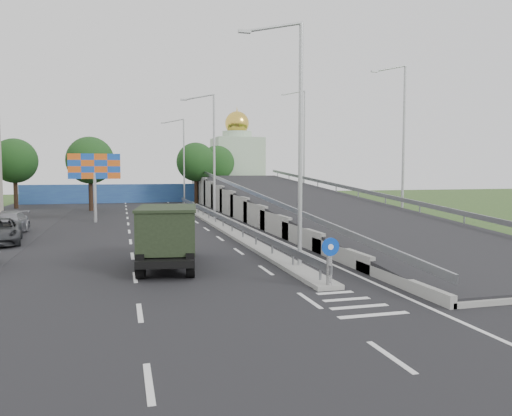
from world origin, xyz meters
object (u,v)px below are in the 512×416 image
object	(u,v)px
billboard	(94,170)
dump_truck	(168,233)
sign_bollard	(330,261)
lamp_post_mid	(212,150)
parked_car_d	(7,224)
lamp_post_far	(182,156)
lamp_post_near	(296,131)
church	(237,163)

from	to	relation	value
billboard	dump_truck	xyz separation A→B (m)	(3.97, -20.04, -2.71)
sign_bollard	lamp_post_mid	world-z (taller)	lamp_post_mid
sign_bollard	parked_car_d	world-z (taller)	sign_bollard
lamp_post_far	parked_car_d	distance (m)	28.98
lamp_post_near	lamp_post_far	xyz separation A→B (m)	(0.00, 40.00, 0.00)
dump_truck	parked_car_d	distance (m)	16.10
lamp_post_near	billboard	distance (m)	23.87
church	billboard	world-z (taller)	church
lamp_post_mid	lamp_post_far	world-z (taller)	same
billboard	dump_truck	bearing A→B (deg)	-78.80
sign_bollard	parked_car_d	size ratio (longest dim) A/B	0.33
sign_bollard	lamp_post_near	bearing A→B (deg)	88.36
lamp_post_near	sign_bollard	bearing A→B (deg)	-91.64
church	dump_truck	bearing A→B (deg)	-106.11
billboard	dump_truck	distance (m)	20.60
dump_truck	sign_bollard	bearing A→B (deg)	-41.15
sign_bollard	lamp_post_near	size ratio (longest dim) A/B	0.17
sign_bollard	dump_truck	size ratio (longest dim) A/B	0.26
church	dump_truck	size ratio (longest dim) A/B	2.19
lamp_post_far	parked_car_d	bearing A→B (deg)	-119.86
lamp_post_far	billboard	size ratio (longest dim) A/B	1.83
parked_car_d	sign_bollard	bearing A→B (deg)	-51.88
church	lamp_post_near	bearing A→B (deg)	-100.38
lamp_post_mid	billboard	world-z (taller)	lamp_post_mid
lamp_post_near	parked_car_d	distance (m)	21.45
church	billboard	xyz separation A→B (m)	(-19.00, -32.00, -1.12)
parked_car_d	lamp_post_mid	bearing A→B (deg)	20.13
lamp_post_near	parked_car_d	world-z (taller)	lamp_post_near
lamp_post_near	lamp_post_mid	world-z (taller)	same
parked_car_d	church	bearing A→B (deg)	59.77
sign_bollard	billboard	bearing A→B (deg)	109.21
lamp_post_mid	parked_car_d	xyz separation A→B (m)	(-14.21, -4.75, -5.07)
lamp_post_mid	billboard	size ratio (longest dim) A/B	1.83
billboard	parked_car_d	xyz separation A→B (m)	(-5.10, -6.75, -3.45)
dump_truck	church	bearing A→B (deg)	81.75
lamp_post_mid	parked_car_d	bearing A→B (deg)	-161.52
sign_bollard	lamp_post_far	xyz separation A→B (m)	(0.11, 43.83, 4.77)
sign_bollard	church	distance (m)	58.84
billboard	dump_truck	size ratio (longest dim) A/B	0.87
lamp_post_mid	sign_bollard	bearing A→B (deg)	-90.26
sign_bollard	church	size ratio (longest dim) A/B	0.12
sign_bollard	billboard	distance (m)	27.53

